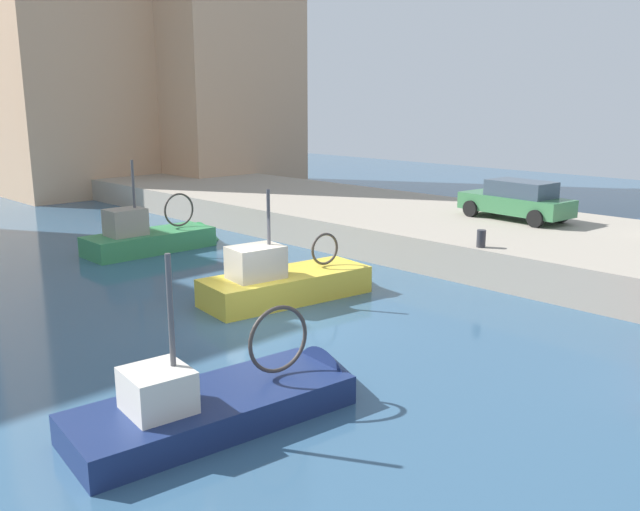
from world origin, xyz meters
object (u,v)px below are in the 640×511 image
fishing_boat_navy (235,411)px  parked_car_green (517,200)px  fishing_boat_green (157,246)px  mooring_bollard_mid (481,239)px  fishing_boat_yellow (294,293)px

fishing_boat_navy → parked_car_green: 16.83m
fishing_boat_green → mooring_bollard_mid: 12.51m
fishing_boat_green → parked_car_green: bearing=-44.5°
parked_car_green → mooring_bollard_mid: bearing=-161.2°
fishing_boat_yellow → fishing_boat_navy: size_ratio=0.98×
fishing_boat_navy → parked_car_green: bearing=12.6°
fishing_boat_yellow → fishing_boat_green: bearing=86.6°
mooring_bollard_mid → fishing_boat_navy: bearing=-170.4°
mooring_bollard_mid → parked_car_green: bearing=18.8°
fishing_boat_navy → fishing_boat_green: 14.85m
fishing_boat_yellow → fishing_boat_navy: 7.65m
fishing_boat_green → fishing_boat_yellow: bearing=-93.4°
mooring_bollard_mid → fishing_boat_yellow: bearing=149.9°
fishing_boat_yellow → fishing_boat_green: (0.51, 8.52, 0.01)m
fishing_boat_yellow → mooring_bollard_mid: fishing_boat_yellow is taller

